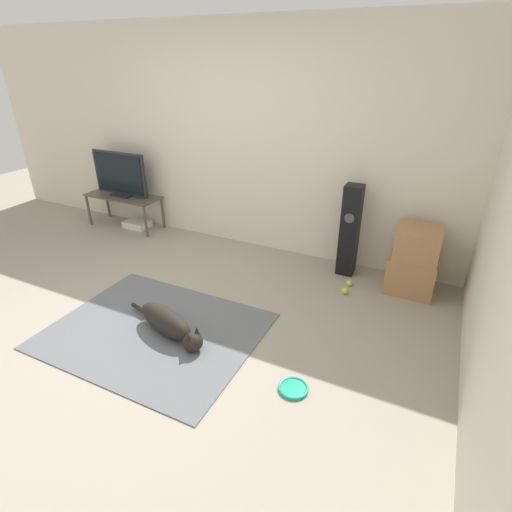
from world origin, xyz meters
name	(u,v)px	position (x,y,z in m)	size (l,w,h in m)	color
ground_plane	(138,330)	(0.00, 0.00, 0.00)	(12.00, 12.00, 0.00)	#9E9384
wall_back	(245,141)	(0.00, 2.10, 1.27)	(8.00, 0.06, 2.55)	silver
area_rug	(155,331)	(0.15, 0.06, 0.01)	(1.78, 1.41, 0.01)	slate
dog	(169,323)	(0.30, 0.07, 0.13)	(0.94, 0.37, 0.24)	black
frisbee	(293,388)	(1.49, -0.06, 0.01)	(0.22, 0.22, 0.03)	#199E7A
cardboard_box_lower	(411,273)	(2.05, 1.78, 0.19)	(0.46, 0.46, 0.38)	#A87A4C
cardboard_box_upper	(418,243)	(2.06, 1.76, 0.53)	(0.41, 0.41, 0.30)	#A87A4C
floor_speaker	(350,231)	(1.37, 1.84, 0.50)	(0.18, 0.19, 1.00)	black
tv_stand	(124,199)	(-1.76, 1.82, 0.40)	(1.07, 0.42, 0.45)	brown
tv	(120,175)	(-1.76, 1.83, 0.74)	(0.85, 0.20, 0.59)	#232326
tennis_ball_by_boxes	(349,283)	(1.49, 1.57, 0.03)	(0.07, 0.07, 0.07)	#C6E033
tennis_ball_near_speaker	(345,291)	(1.48, 1.39, 0.03)	(0.07, 0.07, 0.07)	#C6E033
game_console	(137,224)	(-1.60, 1.85, 0.04)	(0.34, 0.24, 0.09)	white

